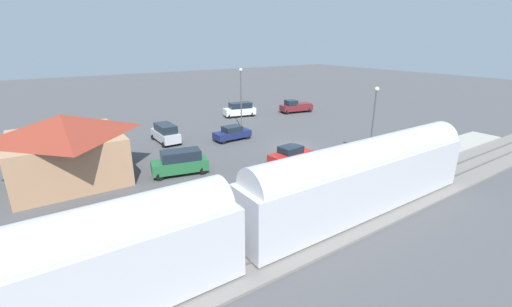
# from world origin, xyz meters

# --- Properties ---
(ground_plane) EXTENTS (200.00, 200.00, 0.00)m
(ground_plane) POSITION_xyz_m (0.00, 0.00, 0.00)
(ground_plane) COLOR #4C4C4F
(railway_track) EXTENTS (4.80, 70.00, 0.30)m
(railway_track) POSITION_xyz_m (-14.00, 0.00, 0.09)
(railway_track) COLOR slate
(railway_track) RESTS_ON ground
(platform) EXTENTS (3.20, 46.00, 0.30)m
(platform) POSITION_xyz_m (-10.00, 0.00, 0.15)
(platform) COLOR #A8A399
(platform) RESTS_ON ground
(station_building) EXTENTS (9.83, 9.24, 5.72)m
(station_building) POSITION_xyz_m (4.00, 22.00, 2.97)
(station_building) COLOR tan
(station_building) RESTS_ON ground
(pedestrian_on_platform) EXTENTS (0.36, 0.36, 1.71)m
(pedestrian_on_platform) POSITION_xyz_m (-10.59, 3.34, 1.28)
(pedestrian_on_platform) COLOR brown
(pedestrian_on_platform) RESTS_ON platform
(pickup_maroon) EXTENTS (2.94, 5.67, 2.14)m
(pickup_maroon) POSITION_xyz_m (14.69, -12.64, 1.03)
(pickup_maroon) COLOR maroon
(pickup_maroon) RESTS_ON ground
(suv_silver) EXTENTS (4.91, 2.41, 2.22)m
(suv_silver) POSITION_xyz_m (10.02, 11.35, 1.15)
(suv_silver) COLOR silver
(suv_silver) RESTS_ON ground
(suv_white) EXTENTS (2.91, 5.19, 2.22)m
(suv_white) POSITION_xyz_m (17.25, -3.27, 1.15)
(suv_white) COLOR white
(suv_white) RESTS_ON ground
(sedan_navy) EXTENTS (2.01, 4.57, 1.74)m
(sedan_navy) POSITION_xyz_m (6.47, 4.38, 0.88)
(sedan_navy) COLOR navy
(sedan_navy) RESTS_ON ground
(suv_green) EXTENTS (2.93, 5.20, 2.22)m
(suv_green) POSITION_xyz_m (-0.29, 13.66, 1.15)
(suv_green) COLOR #236638
(suv_green) RESTS_ON ground
(sedan_red) EXTENTS (2.21, 4.64, 1.74)m
(sedan_red) POSITION_xyz_m (-3.64, 3.64, 0.88)
(sedan_red) COLOR red
(sedan_red) RESTS_ON ground
(light_pole_near_platform) EXTENTS (0.44, 0.44, 7.30)m
(light_pole_near_platform) POSITION_xyz_m (-7.20, -3.81, 4.63)
(light_pole_near_platform) COLOR #515156
(light_pole_near_platform) RESTS_ON ground
(light_pole_lot_center) EXTENTS (0.44, 0.44, 8.08)m
(light_pole_lot_center) POSITION_xyz_m (10.44, 0.63, 5.06)
(light_pole_lot_center) COLOR #515156
(light_pole_lot_center) RESTS_ON ground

